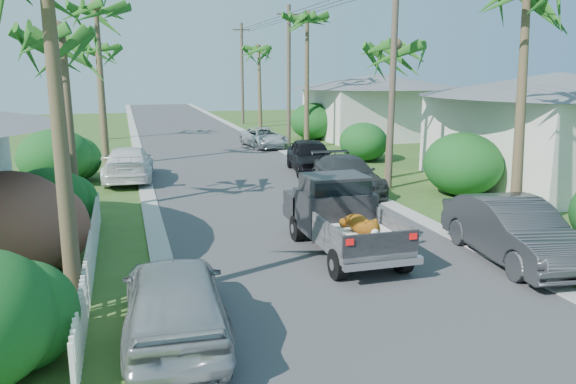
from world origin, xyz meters
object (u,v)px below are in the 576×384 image
object	(u,v)px
house_right_far	(377,108)
utility_pole_c	(289,75)
palm_l_c	(96,7)
utility_pole_d	(242,73)
palm_l_b	(61,31)
palm_r_b	(394,46)
pickup_truck	(338,214)
palm_r_d	(259,48)
parked_car_rf	(311,156)
parked_car_ln	(175,299)
parked_car_lf	(129,164)
utility_pole_b	(393,78)
palm_l_d	(97,47)
parked_car_rn	(514,231)
parked_car_rm	(347,175)
house_right_near	(555,133)
palm_r_c	(307,16)
parked_car_rd	(264,138)

from	to	relation	value
house_right_far	utility_pole_c	world-z (taller)	utility_pole_c
palm_l_c	utility_pole_d	xyz separation A→B (m)	(11.60, 21.00, -3.31)
palm_l_b	utility_pole_d	distance (m)	33.42
palm_l_c	palm_r_b	bearing A→B (deg)	-29.05
pickup_truck	palm_r_d	size ratio (longest dim) A/B	0.64
pickup_truck	parked_car_rf	distance (m)	11.95
parked_car_ln	parked_car_rf	bearing A→B (deg)	-114.04
parked_car_lf	house_right_far	bearing A→B (deg)	-141.85
parked_car_lf	utility_pole_b	world-z (taller)	utility_pole_b
palm_l_d	palm_r_d	xyz separation A→B (m)	(13.00, 6.00, 0.29)
parked_car_ln	palm_l_b	bearing A→B (deg)	-73.77
parked_car_rf	palm_r_d	world-z (taller)	palm_r_d
palm_l_b	palm_l_d	size ratio (longest dim) A/B	0.96
parked_car_rn	parked_car_rm	size ratio (longest dim) A/B	1.00
utility_pole_d	utility_pole_c	bearing A→B (deg)	-90.00
parked_car_rf	parked_car_lf	xyz separation A→B (m)	(-8.53, 0.36, -0.05)
house_right_near	utility_pole_d	bearing A→B (deg)	103.43
parked_car_lf	house_right_far	size ratio (longest dim) A/B	0.58
parked_car_rf	palm_l_d	bearing A→B (deg)	128.91
house_right_far	utility_pole_c	xyz separation A→B (m)	(-7.40, -2.00, 2.48)
palm_r_d	house_right_far	distance (m)	12.79
parked_car_rf	palm_l_d	distance (m)	20.20
palm_l_b	house_right_near	distance (m)	20.19
parked_car_rm	house_right_far	size ratio (longest dim) A/B	0.55
pickup_truck	utility_pole_c	distance (m)	22.96
palm_l_c	house_right_far	world-z (taller)	palm_l_c
utility_pole_d	parked_car_lf	bearing A→B (deg)	-112.69
parked_car_rm	utility_pole_b	xyz separation A→B (m)	(2.00, 0.23, 3.89)
palm_r_c	palm_l_c	bearing A→B (deg)	-161.85
palm_l_d	house_right_near	distance (m)	29.70
parked_car_rf	parked_car_rd	bearing A→B (deg)	97.53
parked_car_rf	palm_r_b	distance (m)	6.44
utility_pole_b	palm_r_b	bearing A→B (deg)	63.43
parked_car_rn	palm_r_d	distance (m)	36.87
palm_l_d	parked_car_rm	bearing A→B (deg)	-64.56
parked_car_rd	parked_car_ln	bearing A→B (deg)	-114.90
parked_car_ln	palm_l_b	xyz separation A→B (m)	(-2.46, 10.27, 5.36)
parked_car_rd	palm_l_d	size ratio (longest dim) A/B	0.58
parked_car_rd	parked_car_lf	xyz separation A→B (m)	(-8.53, -9.06, 0.13)
palm_l_c	house_right_far	xyz separation A→B (m)	(19.00, 8.00, -5.79)
utility_pole_c	utility_pole_d	size ratio (longest dim) A/B	1.00
parked_car_rf	palm_l_c	distance (m)	12.78
palm_r_d	palm_l_b	bearing A→B (deg)	-115.41
parked_car_lf	palm_r_b	bearing A→B (deg)	170.27
parked_car_ln	utility_pole_d	size ratio (longest dim) A/B	0.51
palm_r_c	palm_r_d	world-z (taller)	palm_r_c
palm_l_c	house_right_near	bearing A→B (deg)	-27.76
house_right_near	parked_car_ln	bearing A→B (deg)	-149.37
utility_pole_d	parked_car_rn	bearing A→B (deg)	-91.56
utility_pole_b	parked_car_rf	bearing A→B (deg)	114.23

